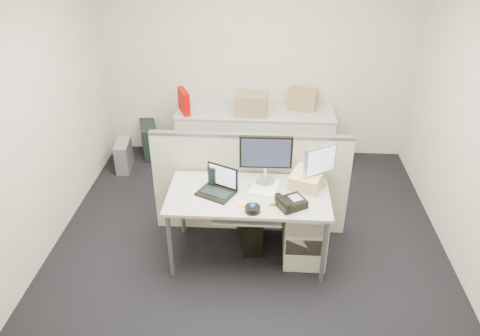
# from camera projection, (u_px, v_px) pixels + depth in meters

# --- Properties ---
(floor) EXTENTS (4.00, 4.50, 0.01)m
(floor) POSITION_uv_depth(u_px,v_px,m) (248.00, 255.00, 4.70)
(floor) COLOR black
(floor) RESTS_ON ground
(wall_back) EXTENTS (4.00, 0.02, 2.70)m
(wall_back) POSITION_uv_depth(u_px,v_px,m) (257.00, 56.00, 5.96)
(wall_back) COLOR beige
(wall_back) RESTS_ON ground
(wall_left) EXTENTS (0.02, 4.50, 2.70)m
(wall_left) POSITION_uv_depth(u_px,v_px,m) (23.00, 127.00, 4.12)
(wall_left) COLOR beige
(wall_left) RESTS_ON ground
(desk) EXTENTS (1.50, 0.75, 0.73)m
(desk) POSITION_uv_depth(u_px,v_px,m) (248.00, 200.00, 4.36)
(desk) COLOR #B8B5AD
(desk) RESTS_ON floor
(keyboard_tray) EXTENTS (0.62, 0.32, 0.02)m
(keyboard_tray) POSITION_uv_depth(u_px,v_px,m) (247.00, 215.00, 4.23)
(keyboard_tray) COLOR #B8B5AD
(keyboard_tray) RESTS_ON desk
(drawer_pedestal) EXTENTS (0.40, 0.55, 0.65)m
(drawer_pedestal) POSITION_uv_depth(u_px,v_px,m) (305.00, 228.00, 4.55)
(drawer_pedestal) COLOR beige
(drawer_pedestal) RESTS_ON floor
(cubicle_partition) EXTENTS (2.00, 0.06, 1.10)m
(cubicle_partition) POSITION_uv_depth(u_px,v_px,m) (250.00, 185.00, 4.80)
(cubicle_partition) COLOR beige
(cubicle_partition) RESTS_ON floor
(back_counter) EXTENTS (2.00, 0.60, 0.72)m
(back_counter) POSITION_uv_depth(u_px,v_px,m) (255.00, 137.00, 6.18)
(back_counter) COLOR beige
(back_counter) RESTS_ON floor
(monitor_main) EXTENTS (0.50, 0.20, 0.49)m
(monitor_main) POSITION_uv_depth(u_px,v_px,m) (266.00, 160.00, 4.38)
(monitor_main) COLOR black
(monitor_main) RESTS_ON desk
(monitor_small) EXTENTS (0.38, 0.32, 0.42)m
(monitor_small) POSITION_uv_depth(u_px,v_px,m) (319.00, 167.00, 4.34)
(monitor_small) COLOR #B7B7BC
(monitor_small) RESTS_ON desk
(laptop) EXTENTS (0.40, 0.36, 0.24)m
(laptop) POSITION_uv_depth(u_px,v_px,m) (216.00, 183.00, 4.27)
(laptop) COLOR black
(laptop) RESTS_ON desk
(trackball) EXTENTS (0.16, 0.16, 0.05)m
(trackball) POSITION_uv_depth(u_px,v_px,m) (253.00, 209.00, 4.07)
(trackball) COLOR black
(trackball) RESTS_ON desk
(desk_phone) EXTENTS (0.30, 0.29, 0.07)m
(desk_phone) POSITION_uv_depth(u_px,v_px,m) (291.00, 203.00, 4.13)
(desk_phone) COLOR black
(desk_phone) RESTS_ON desk
(paper_stack) EXTENTS (0.31, 0.36, 0.01)m
(paper_stack) POSITION_uv_depth(u_px,v_px,m) (265.00, 187.00, 4.42)
(paper_stack) COLOR white
(paper_stack) RESTS_ON desk
(sticky_pad) EXTENTS (0.08, 0.08, 0.01)m
(sticky_pad) POSITION_uv_depth(u_px,v_px,m) (242.00, 204.00, 4.17)
(sticky_pad) COLOR yellow
(sticky_pad) RESTS_ON desk
(travel_mug) EXTENTS (0.11, 0.11, 0.18)m
(travel_mug) POSITION_uv_depth(u_px,v_px,m) (212.00, 177.00, 4.42)
(travel_mug) COLOR black
(travel_mug) RESTS_ON desk
(banana) EXTENTS (0.19, 0.10, 0.04)m
(banana) POSITION_uv_depth(u_px,v_px,m) (279.00, 202.00, 4.17)
(banana) COLOR gold
(banana) RESTS_ON desk
(cellphone) EXTENTS (0.09, 0.11, 0.01)m
(cellphone) POSITION_uv_depth(u_px,v_px,m) (260.00, 182.00, 4.49)
(cellphone) COLOR black
(cellphone) RESTS_ON desk
(manila_folders) EXTENTS (0.39, 0.43, 0.13)m
(manila_folders) POSITION_uv_depth(u_px,v_px,m) (307.00, 178.00, 4.44)
(manila_folders) COLOR #F2D292
(manila_folders) RESTS_ON desk
(keyboard) EXTENTS (0.52, 0.26, 0.03)m
(keyboard) POSITION_uv_depth(u_px,v_px,m) (253.00, 210.00, 4.25)
(keyboard) COLOR black
(keyboard) RESTS_ON keyboard_tray
(pc_tower_desk) EXTENTS (0.29, 0.52, 0.46)m
(pc_tower_desk) POSITION_uv_depth(u_px,v_px,m) (249.00, 224.00, 4.75)
(pc_tower_desk) COLOR black
(pc_tower_desk) RESTS_ON floor
(pc_tower_spare_dark) EXTENTS (0.34, 0.52, 0.46)m
(pc_tower_spare_dark) POSITION_uv_depth(u_px,v_px,m) (149.00, 140.00, 6.41)
(pc_tower_spare_dark) COLOR black
(pc_tower_spare_dark) RESTS_ON floor
(pc_tower_spare_silver) EXTENTS (0.20, 0.42, 0.38)m
(pc_tower_spare_silver) POSITION_uv_depth(u_px,v_px,m) (124.00, 155.00, 6.10)
(pc_tower_spare_silver) COLOR #B7B7BC
(pc_tower_spare_silver) RESTS_ON floor
(cardboard_box_left) EXTENTS (0.41, 0.32, 0.29)m
(cardboard_box_left) POSITION_uv_depth(u_px,v_px,m) (251.00, 105.00, 5.82)
(cardboard_box_left) COLOR olive
(cardboard_box_left) RESTS_ON back_counter
(cardboard_box_right) EXTENTS (0.41, 0.35, 0.26)m
(cardboard_box_right) POSITION_uv_depth(u_px,v_px,m) (302.00, 100.00, 6.00)
(cardboard_box_right) COLOR olive
(cardboard_box_right) RESTS_ON back_counter
(red_binder) EXTENTS (0.20, 0.34, 0.31)m
(red_binder) POSITION_uv_depth(u_px,v_px,m) (184.00, 102.00, 5.88)
(red_binder) COLOR #B60400
(red_binder) RESTS_ON back_counter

